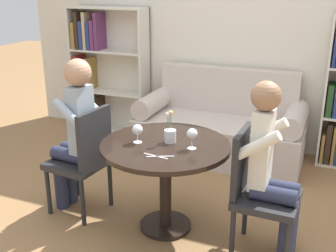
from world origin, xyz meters
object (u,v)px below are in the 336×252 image
(chair_left, at_px, (84,157))
(flower_vase, at_px, (170,132))
(wine_glass_right, at_px, (192,135))
(couch, at_px, (220,128))
(person_right, at_px, (272,169))
(wine_glass_left, at_px, (137,130))
(bookshelf_left, at_px, (101,71))
(chair_right, at_px, (257,188))
(person_left, at_px, (75,132))

(chair_left, bearing_deg, flower_vase, 102.26)
(chair_left, relative_size, wine_glass_right, 5.96)
(couch, distance_m, person_right, 1.79)
(chair_left, bearing_deg, wine_glass_left, 93.61)
(person_right, bearing_deg, bookshelf_left, 53.87)
(chair_right, distance_m, wine_glass_right, 0.57)
(bookshelf_left, distance_m, chair_right, 2.96)
(wine_glass_right, bearing_deg, wine_glass_left, -174.48)
(person_left, xyz_separation_m, person_right, (1.55, -0.03, -0.03))
(person_right, distance_m, wine_glass_right, 0.59)
(couch, bearing_deg, bookshelf_left, 170.63)
(wine_glass_right, bearing_deg, chair_right, -2.56)
(person_left, bearing_deg, bookshelf_left, -148.43)
(chair_left, relative_size, flower_vase, 3.71)
(wine_glass_right, relative_size, flower_vase, 0.62)
(couch, relative_size, flower_vase, 7.21)
(person_right, bearing_deg, chair_right, 89.04)
(bookshelf_left, height_order, flower_vase, bookshelf_left)
(chair_right, bearing_deg, bookshelf_left, 52.86)
(wine_glass_left, xyz_separation_m, flower_vase, (0.22, 0.10, -0.02))
(chair_left, relative_size, person_left, 0.70)
(chair_right, distance_m, person_right, 0.18)
(person_left, xyz_separation_m, flower_vase, (0.79, 0.05, 0.09))
(bookshelf_left, relative_size, flower_vase, 6.31)
(chair_left, xyz_separation_m, person_left, (-0.09, 0.02, 0.19))
(flower_vase, bearing_deg, chair_right, -6.65)
(bookshelf_left, relative_size, person_right, 1.23)
(couch, height_order, wine_glass_right, couch)
(couch, relative_size, bookshelf_left, 1.14)
(couch, xyz_separation_m, person_left, (-0.77, -1.55, 0.38))
(couch, distance_m, person_left, 1.77)
(chair_left, bearing_deg, bookshelf_left, -146.48)
(bookshelf_left, height_order, chair_left, bookshelf_left)
(couch, distance_m, wine_glass_right, 1.64)
(person_left, height_order, flower_vase, person_left)
(person_left, bearing_deg, wine_glass_right, 96.43)
(bookshelf_left, bearing_deg, chair_right, -38.59)
(chair_left, height_order, wine_glass_left, chair_left)
(person_right, xyz_separation_m, flower_vase, (-0.76, 0.08, 0.12))
(wine_glass_left, distance_m, flower_vase, 0.24)
(couch, xyz_separation_m, flower_vase, (0.02, -1.50, 0.47))
(flower_vase, bearing_deg, chair_left, -174.37)
(chair_left, distance_m, chair_right, 1.38)
(couch, bearing_deg, flower_vase, -89.23)
(chair_right, bearing_deg, person_left, 90.47)
(couch, distance_m, flower_vase, 1.57)
(couch, relative_size, chair_left, 1.94)
(couch, xyz_separation_m, chair_left, (-0.69, -1.57, 0.18))
(wine_glass_left, bearing_deg, person_right, 0.83)
(person_left, height_order, person_right, person_left)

